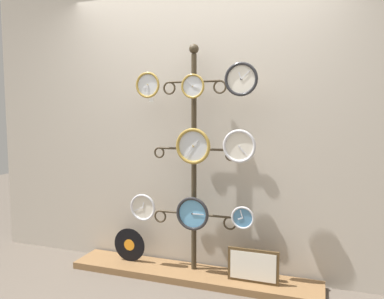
{
  "coord_description": "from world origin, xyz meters",
  "views": [
    {
      "loc": [
        1.04,
        -2.61,
        1.44
      ],
      "look_at": [
        0.0,
        0.36,
        1.13
      ],
      "focal_mm": 35.0,
      "sensor_mm": 36.0,
      "label": 1
    }
  ],
  "objects": [
    {
      "name": "ground_plane",
      "position": [
        0.0,
        0.0,
        0.0
      ],
      "size": [
        12.0,
        12.0,
        0.0
      ],
      "primitive_type": "plane",
      "color": "brown"
    },
    {
      "name": "shop_wall",
      "position": [
        0.0,
        0.57,
        1.4
      ],
      "size": [
        4.4,
        0.04,
        2.8
      ],
      "color": "#BCB2A3",
      "rests_on": "ground_plane"
    },
    {
      "name": "low_shelf",
      "position": [
        0.0,
        0.35,
        0.03
      ],
      "size": [
        2.2,
        0.36,
        0.06
      ],
      "color": "brown",
      "rests_on": "ground_plane"
    },
    {
      "name": "display_stand",
      "position": [
        0.0,
        0.41,
        0.74
      ],
      "size": [
        0.76,
        0.39,
        2.01
      ],
      "color": "#382D1E",
      "rests_on": "ground_plane"
    },
    {
      "name": "clock_top_left",
      "position": [
        -0.38,
        0.31,
        1.67
      ],
      "size": [
        0.22,
        0.04,
        0.22
      ],
      "color": "silver"
    },
    {
      "name": "clock_top_center",
      "position": [
        0.02,
        0.34,
        1.65
      ],
      "size": [
        0.2,
        0.04,
        0.2
      ],
      "color": "silver"
    },
    {
      "name": "clock_top_right",
      "position": [
        0.43,
        0.31,
        1.7
      ],
      "size": [
        0.27,
        0.04,
        0.27
      ],
      "color": "silver"
    },
    {
      "name": "clock_middle_center",
      "position": [
        0.03,
        0.3,
        1.16
      ],
      "size": [
        0.3,
        0.04,
        0.3
      ],
      "color": "silver"
    },
    {
      "name": "clock_middle_right",
      "position": [
        0.42,
        0.3,
        1.17
      ],
      "size": [
        0.27,
        0.04,
        0.27
      ],
      "color": "silver"
    },
    {
      "name": "clock_bottom_left",
      "position": [
        -0.45,
        0.33,
        0.59
      ],
      "size": [
        0.24,
        0.04,
        0.24
      ],
      "color": "silver"
    },
    {
      "name": "clock_bottom_center",
      "position": [
        0.02,
        0.32,
        0.58
      ],
      "size": [
        0.29,
        0.04,
        0.29
      ],
      "color": "#60A8DB"
    },
    {
      "name": "clock_bottom_right",
      "position": [
        0.45,
        0.32,
        0.59
      ],
      "size": [
        0.19,
        0.04,
        0.19
      ],
      "color": "#4C84B2"
    },
    {
      "name": "vinyl_record",
      "position": [
        -0.62,
        0.37,
        0.22
      ],
      "size": [
        0.31,
        0.01,
        0.31
      ],
      "color": "black",
      "rests_on": "low_shelf"
    },
    {
      "name": "picture_frame",
      "position": [
        0.54,
        0.31,
        0.2
      ],
      "size": [
        0.42,
        0.02,
        0.28
      ],
      "color": "#4C381E",
      "rests_on": "low_shelf"
    },
    {
      "name": "price_tag_upper",
      "position": [
        -0.35,
        0.31,
        1.54
      ],
      "size": [
        0.04,
        0.0,
        0.03
      ],
      "color": "white"
    }
  ]
}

